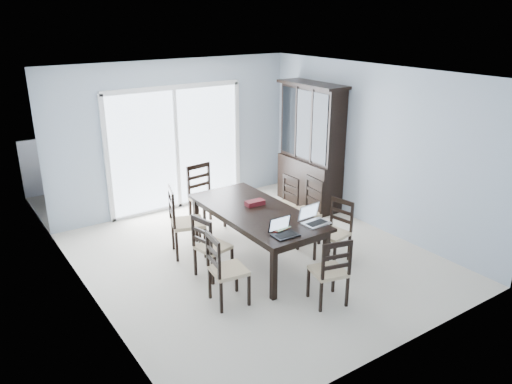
% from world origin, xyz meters
% --- Properties ---
extents(floor, '(5.00, 5.00, 0.00)m').
position_xyz_m(floor, '(0.00, 0.00, 0.00)').
color(floor, beige).
rests_on(floor, ground).
extents(ceiling, '(5.00, 5.00, 0.00)m').
position_xyz_m(ceiling, '(0.00, 0.00, 2.60)').
color(ceiling, white).
rests_on(ceiling, back_wall).
extents(back_wall, '(4.50, 0.02, 2.60)m').
position_xyz_m(back_wall, '(0.00, 2.50, 1.30)').
color(back_wall, '#A0AFC0').
rests_on(back_wall, floor).
extents(wall_left, '(0.02, 5.00, 2.60)m').
position_xyz_m(wall_left, '(-2.25, 0.00, 1.30)').
color(wall_left, '#A0AFC0').
rests_on(wall_left, floor).
extents(wall_right, '(0.02, 5.00, 2.60)m').
position_xyz_m(wall_right, '(2.25, 0.00, 1.30)').
color(wall_right, '#A0AFC0').
rests_on(wall_right, floor).
extents(balcony, '(4.50, 2.00, 0.10)m').
position_xyz_m(balcony, '(0.00, 3.50, -0.05)').
color(balcony, gray).
rests_on(balcony, ground).
extents(railing, '(4.50, 0.06, 1.10)m').
position_xyz_m(railing, '(0.00, 4.50, 0.55)').
color(railing, '#99999E').
rests_on(railing, balcony).
extents(dining_table, '(1.00, 2.20, 0.75)m').
position_xyz_m(dining_table, '(0.00, 0.00, 0.67)').
color(dining_table, black).
rests_on(dining_table, floor).
extents(china_hutch, '(0.50, 1.38, 2.20)m').
position_xyz_m(china_hutch, '(2.02, 1.25, 1.07)').
color(china_hutch, black).
rests_on(china_hutch, floor).
extents(sliding_door, '(2.52, 0.05, 2.18)m').
position_xyz_m(sliding_door, '(0.00, 2.48, 1.09)').
color(sliding_door, silver).
rests_on(sliding_door, floor).
extents(chair_left_near, '(0.46, 0.45, 1.06)m').
position_xyz_m(chair_left_near, '(-0.99, -0.74, 0.56)').
color(chair_left_near, black).
rests_on(chair_left_near, floor).
extents(chair_left_mid, '(0.47, 0.46, 1.02)m').
position_xyz_m(chair_left_mid, '(-0.82, -0.09, 0.54)').
color(chair_left_mid, black).
rests_on(chair_left_mid, floor).
extents(chair_left_far, '(0.57, 0.56, 1.18)m').
position_xyz_m(chair_left_far, '(-0.81, 0.72, 0.63)').
color(chair_left_far, black).
rests_on(chair_left_far, floor).
extents(chair_right_near, '(0.46, 0.45, 1.01)m').
position_xyz_m(chair_right_near, '(0.95, -0.62, 0.54)').
color(chair_right_near, black).
rests_on(chair_right_near, floor).
extents(chair_right_mid, '(0.48, 0.47, 1.15)m').
position_xyz_m(chair_right_mid, '(0.98, 0.06, 0.61)').
color(chair_right_mid, black).
rests_on(chair_right_mid, floor).
extents(chair_right_far, '(0.40, 0.39, 1.01)m').
position_xyz_m(chair_right_far, '(0.99, 0.61, 0.53)').
color(chair_right_far, black).
rests_on(chair_right_far, floor).
extents(chair_end_near, '(0.47, 0.48, 1.02)m').
position_xyz_m(chair_end_near, '(0.07, -1.50, 0.54)').
color(chair_end_near, black).
rests_on(chair_end_near, floor).
extents(chair_end_far, '(0.49, 0.50, 1.18)m').
position_xyz_m(chair_end_far, '(-0.02, 1.50, 0.62)').
color(chair_end_far, black).
rests_on(chair_end_far, floor).
extents(laptop_dark, '(0.32, 0.23, 0.22)m').
position_xyz_m(laptop_dark, '(-0.17, -0.89, 0.80)').
color(laptop_dark, black).
rests_on(laptop_dark, dining_table).
extents(laptop_silver, '(0.35, 0.26, 0.23)m').
position_xyz_m(laptop_silver, '(0.38, -0.82, 0.81)').
color(laptop_silver, silver).
rests_on(laptop_silver, dining_table).
extents(book_stack, '(0.25, 0.21, 0.04)m').
position_xyz_m(book_stack, '(-0.12, -0.71, 0.77)').
color(book_stack, maroon).
rests_on(book_stack, dining_table).
extents(cell_phone, '(0.11, 0.06, 0.01)m').
position_xyz_m(cell_phone, '(-0.11, -0.99, 0.76)').
color(cell_phone, black).
rests_on(cell_phone, dining_table).
extents(game_box, '(0.28, 0.15, 0.07)m').
position_xyz_m(game_box, '(0.10, 0.17, 0.78)').
color(game_box, '#541019').
rests_on(game_box, dining_table).
extents(hot_tub, '(2.02, 1.81, 1.04)m').
position_xyz_m(hot_tub, '(-0.24, 3.70, 0.52)').
color(hot_tub, maroon).
rests_on(hot_tub, balcony).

